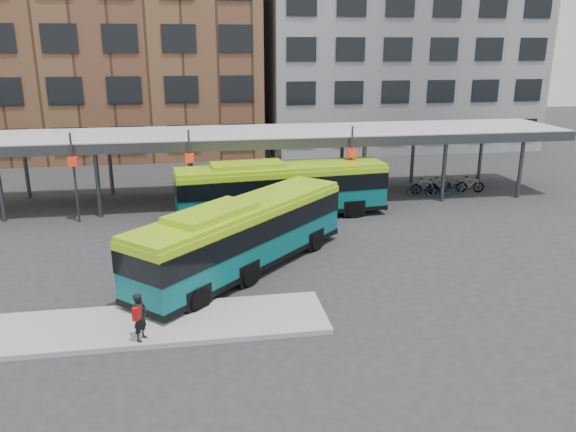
% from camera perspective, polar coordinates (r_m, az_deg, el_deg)
% --- Properties ---
extents(ground, '(120.00, 120.00, 0.00)m').
position_cam_1_polar(ground, '(22.57, -1.86, -6.79)').
color(ground, '#28282B').
rests_on(ground, ground).
extents(boarding_island, '(14.00, 3.00, 0.18)m').
position_cam_1_polar(boarding_island, '(19.86, -16.85, -10.75)').
color(boarding_island, gray).
rests_on(boarding_island, ground).
extents(canopy, '(40.00, 6.53, 4.80)m').
position_cam_1_polar(canopy, '(33.86, -4.98, 8.07)').
color(canopy, '#999B9E').
rests_on(canopy, ground).
extents(building_brick, '(26.00, 14.00, 22.00)m').
position_cam_1_polar(building_brick, '(53.04, -18.36, 18.18)').
color(building_brick, brown).
rests_on(building_brick, ground).
extents(building_grey, '(24.00, 14.00, 20.00)m').
position_cam_1_polar(building_grey, '(55.73, 10.59, 17.59)').
color(building_grey, slate).
rests_on(building_grey, ground).
extents(bus_front, '(9.68, 9.81, 3.13)m').
position_cam_1_polar(bus_front, '(23.21, -4.56, -1.83)').
color(bus_front, '#085559').
rests_on(bus_front, ground).
extents(bus_rear, '(11.64, 3.60, 3.16)m').
position_cam_1_polar(bus_rear, '(30.56, -0.68, 2.84)').
color(bus_rear, '#085559').
rests_on(bus_rear, ground).
extents(pedestrian, '(0.59, 0.69, 1.59)m').
position_cam_1_polar(pedestrian, '(18.34, -14.80, -9.85)').
color(pedestrian, black).
rests_on(pedestrian, boarding_island).
extents(bike_rack, '(5.32, 1.52, 1.07)m').
position_cam_1_polar(bike_rack, '(36.96, 15.29, 2.88)').
color(bike_rack, slate).
rests_on(bike_rack, ground).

